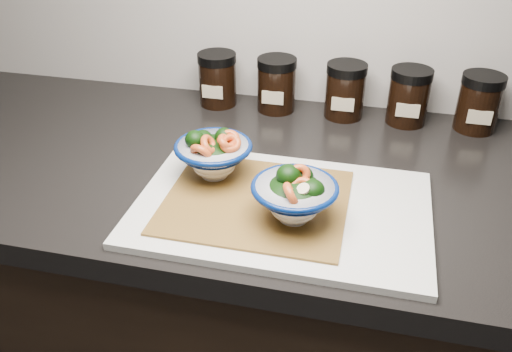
% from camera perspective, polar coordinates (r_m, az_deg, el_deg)
% --- Properties ---
extents(countertop, '(3.50, 0.60, 0.04)m').
position_cam_1_polar(countertop, '(0.95, 11.28, -1.25)').
color(countertop, black).
rests_on(countertop, cabinet).
extents(cutting_board, '(0.45, 0.30, 0.01)m').
position_cam_1_polar(cutting_board, '(0.84, 2.71, -3.42)').
color(cutting_board, silver).
rests_on(cutting_board, countertop).
extents(bamboo_mat, '(0.28, 0.24, 0.00)m').
position_cam_1_polar(bamboo_mat, '(0.84, 0.00, -2.67)').
color(bamboo_mat, olive).
rests_on(bamboo_mat, cutting_board).
extents(bowl_left, '(0.13, 0.13, 0.09)m').
position_cam_1_polar(bowl_left, '(0.88, -4.49, 2.32)').
color(bowl_left, white).
rests_on(bowl_left, bamboo_mat).
extents(bowl_right, '(0.13, 0.13, 0.09)m').
position_cam_1_polar(bowl_right, '(0.78, 4.13, -2.07)').
color(bowl_right, white).
rests_on(bowl_right, bamboo_mat).
extents(spice_jar_a, '(0.08, 0.08, 0.11)m').
position_cam_1_polar(spice_jar_a, '(1.18, -4.07, 10.15)').
color(spice_jar_a, black).
rests_on(spice_jar_a, countertop).
extents(spice_jar_b, '(0.08, 0.08, 0.11)m').
position_cam_1_polar(spice_jar_b, '(1.15, 2.18, 9.62)').
color(spice_jar_b, black).
rests_on(spice_jar_b, countertop).
extents(spice_jar_c, '(0.08, 0.08, 0.11)m').
position_cam_1_polar(spice_jar_c, '(1.13, 9.36, 8.87)').
color(spice_jar_c, black).
rests_on(spice_jar_c, countertop).
extents(spice_jar_d, '(0.08, 0.08, 0.11)m').
position_cam_1_polar(spice_jar_d, '(1.13, 15.78, 8.09)').
color(spice_jar_d, black).
rests_on(spice_jar_d, countertop).
extents(spice_jar_e, '(0.08, 0.08, 0.11)m').
position_cam_1_polar(spice_jar_e, '(1.15, 22.42, 7.16)').
color(spice_jar_e, black).
rests_on(spice_jar_e, countertop).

